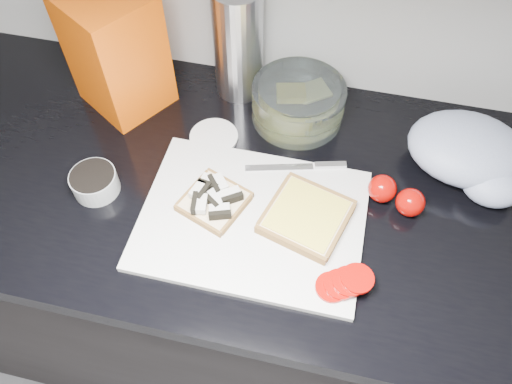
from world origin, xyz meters
TOP-DOWN VIEW (x-y plane):
  - base_cabinet at (0.00, 1.20)m, footprint 3.50×0.60m
  - countertop at (0.00, 1.20)m, footprint 3.50×0.64m
  - cutting_board at (-0.06, 1.11)m, footprint 0.40×0.30m
  - bread_left at (-0.14, 1.13)m, footprint 0.14×0.14m
  - bread_right at (0.03, 1.13)m, footprint 0.18×0.18m
  - tomato_slices at (0.12, 1.02)m, footprint 0.10×0.08m
  - knife at (0.02, 1.25)m, footprint 0.19×0.06m
  - seed_tub at (-0.36, 1.11)m, footprint 0.09×0.09m
  - tub_lid at (-0.18, 1.29)m, footprint 0.11×0.11m
  - glass_bowl at (-0.03, 1.39)m, footprint 0.19×0.19m
  - bread_bag at (-0.40, 1.36)m, footprint 0.21×0.21m
  - steel_canister at (-0.17, 1.44)m, footprint 0.10×0.10m
  - grocery_bag at (0.31, 1.32)m, footprint 0.24×0.21m
  - whole_tomatoes at (0.19, 1.21)m, footprint 0.10×0.07m

SIDE VIEW (x-z plane):
  - base_cabinet at x=0.00m, z-range 0.00..0.86m
  - countertop at x=0.00m, z-range 0.86..0.90m
  - tub_lid at x=-0.18m, z-range 0.90..0.91m
  - cutting_board at x=-0.06m, z-range 0.90..0.91m
  - knife at x=0.02m, z-range 0.91..0.92m
  - tomato_slices at x=0.12m, z-range 0.91..0.93m
  - bread_right at x=0.03m, z-range 0.91..0.93m
  - bread_left at x=-0.14m, z-range 0.91..0.94m
  - seed_tub at x=-0.36m, z-range 0.90..0.95m
  - whole_tomatoes at x=0.19m, z-range 0.90..0.95m
  - glass_bowl at x=-0.03m, z-range 0.90..0.98m
  - grocery_bag at x=0.31m, z-range 0.90..1.00m
  - steel_canister at x=-0.17m, z-range 0.90..1.14m
  - bread_bag at x=-0.40m, z-range 0.90..1.15m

